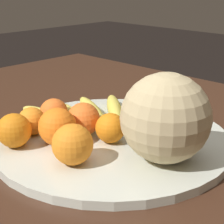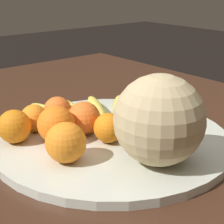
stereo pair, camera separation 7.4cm
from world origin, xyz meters
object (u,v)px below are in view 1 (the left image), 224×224
object	(u,v)px
kitchen_table	(113,166)
orange_back_left	(14,130)
fruit_bowl	(112,138)
orange_front_left	(73,144)
orange_front_right	(57,126)
orange_top_small	(54,112)
orange_back_right	(110,128)
banana_bunch	(93,111)
orange_side_extra	(32,121)
orange_mid_center	(83,119)
melon	(165,118)
produce_tag	(69,132)

from	to	relation	value
kitchen_table	orange_back_left	bearing A→B (deg)	76.46
fruit_bowl	kitchen_table	bearing A→B (deg)	-47.17
orange_front_left	orange_front_right	world-z (taller)	orange_front_right
orange_front_left	orange_top_small	xyz separation A→B (m)	(0.16, -0.08, -0.01)
orange_front_left	orange_back_left	xyz separation A→B (m)	(0.13, 0.03, -0.00)
orange_back_right	orange_top_small	distance (m)	0.15
kitchen_table	orange_front_right	xyz separation A→B (m)	(0.00, 0.15, 0.14)
fruit_bowl	orange_top_small	size ratio (longest dim) A/B	7.88
banana_bunch	orange_side_extra	xyz separation A→B (m)	(0.02, 0.15, 0.01)
orange_front_right	orange_back_left	bearing A→B (deg)	51.77
kitchen_table	orange_mid_center	size ratio (longest dim) A/B	21.06
orange_front_left	kitchen_table	bearing A→B (deg)	-66.13
kitchen_table	orange_back_left	xyz separation A→B (m)	(0.05, 0.21, 0.14)
kitchen_table	orange_back_left	size ratio (longest dim) A/B	21.82
orange_mid_center	kitchen_table	bearing A→B (deg)	-90.51
kitchen_table	orange_mid_center	xyz separation A→B (m)	(0.00, 0.08, 0.14)
orange_back_left	orange_front_left	bearing A→B (deg)	-166.05
banana_bunch	orange_front_left	world-z (taller)	orange_front_left
melon	orange_back_right	distance (m)	0.13
orange_front_right	orange_top_small	bearing A→B (deg)	-33.94
orange_top_small	orange_back_right	bearing A→B (deg)	-170.41
kitchen_table	orange_front_right	world-z (taller)	orange_front_right
fruit_bowl	orange_side_extra	size ratio (longest dim) A/B	8.34
orange_mid_center	banana_bunch	bearing A→B (deg)	-55.46
banana_bunch	produce_tag	size ratio (longest dim) A/B	3.83
melon	orange_front_left	xyz separation A→B (m)	(0.10, 0.12, -0.04)
banana_bunch	produce_tag	distance (m)	0.10
orange_front_right	orange_front_left	bearing A→B (deg)	159.90
orange_mid_center	orange_back_left	world-z (taller)	orange_mid_center
orange_front_right	orange_mid_center	distance (m)	0.06
kitchen_table	fruit_bowl	xyz separation A→B (m)	(-0.04, 0.05, 0.10)
fruit_bowl	banana_bunch	xyz separation A→B (m)	(0.10, -0.04, 0.02)
fruit_bowl	melon	size ratio (longest dim) A/B	3.05
orange_front_right	orange_top_small	size ratio (longest dim) A/B	1.20
kitchen_table	melon	size ratio (longest dim) A/B	9.09
fruit_bowl	orange_side_extra	distance (m)	0.17
orange_top_small	orange_front_right	bearing A→B (deg)	146.06
orange_mid_center	fruit_bowl	bearing A→B (deg)	-139.86
kitchen_table	orange_back_right	xyz separation A→B (m)	(-0.06, 0.07, 0.13)
orange_mid_center	produce_tag	xyz separation A→B (m)	(0.03, 0.01, -0.03)
orange_front_left	orange_side_extra	distance (m)	0.16
fruit_bowl	orange_side_extra	world-z (taller)	orange_side_extra
kitchen_table	fruit_bowl	size ratio (longest dim) A/B	2.98
orange_side_extra	produce_tag	xyz separation A→B (m)	(-0.05, -0.06, -0.03)
orange_back_left	orange_top_small	bearing A→B (deg)	-75.44
banana_bunch	orange_front_right	size ratio (longest dim) A/B	3.87
fruit_bowl	orange_front_left	world-z (taller)	orange_front_left
melon	orange_top_small	world-z (taller)	melon
orange_back_right	melon	bearing A→B (deg)	-173.59
kitchen_table	melon	world-z (taller)	melon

